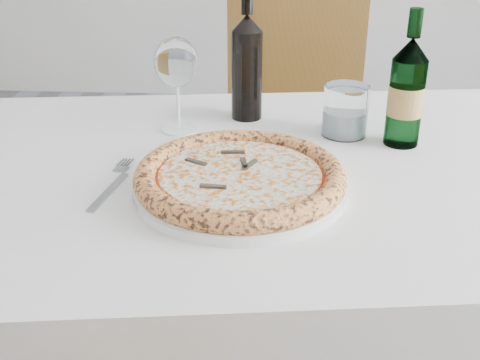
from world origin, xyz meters
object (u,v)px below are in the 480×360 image
Objects in this scene: chair_far at (290,119)px; beer_bottle at (406,92)px; wine_bottle at (247,66)px; plate at (240,186)px; tumbler at (345,114)px; wine_glass at (176,65)px; dining_table at (243,212)px; pizza at (240,176)px.

chair_far is 3.72× the size of beer_bottle.
wine_bottle is (-0.11, -0.60, 0.33)m from chair_far.
tumbler reaches higher than plate.
wine_glass is (-0.14, 0.26, 0.12)m from plate.
wine_bottle reaches higher than tumbler.
wine_bottle is at bearing 156.44° from tumbler.
beer_bottle reaches higher than chair_far.
plate is 1.31× the size of wine_bottle.
dining_table is 7.81× the size of wine_glass.
chair_far is 2.78× the size of pizza.
plate reaches higher than dining_table.
dining_table is at bearing -88.40° from wine_bottle.
tumbler is at bearing 158.48° from beer_bottle.
pizza is (-0.00, -0.10, 0.12)m from dining_table.
plate is 1.01× the size of pizza.
chair_far is 0.70m from wine_bottle.
beer_bottle is at bearing -5.64° from wine_glass.
beer_bottle is at bearing 36.72° from plate.
dining_table is 0.14m from plate.
chair_far is at bearing 83.88° from pizza.
pizza is at bearing -90.00° from dining_table.
wine_glass reaches higher than pizza.
wine_bottle is at bearing 91.60° from dining_table.
wine_bottle reaches higher than chair_far.
tumbler is 0.22m from wine_bottle.
beer_bottle reaches higher than pizza.
chair_far is 0.98m from plate.
wine_glass is at bearing 117.84° from pizza.
wine_glass is at bearing -109.11° from chair_far.
chair_far is (0.10, 0.85, -0.13)m from dining_table.
wine_glass is 0.34m from tumbler.
plate is 0.32m from wine_glass.
chair_far reaches higher than tumbler.
beer_bottle reaches higher than plate.
wine_glass is at bearing 174.36° from beer_bottle.
beer_bottle reaches higher than tumbler.
beer_bottle is at bearing -22.86° from wine_bottle.
dining_table is at bearing -49.26° from wine_glass.
beer_bottle is (0.29, 0.22, 0.09)m from plate.
wine_bottle is (-0.01, 0.34, 0.08)m from pizza.
tumbler is at bearing -0.31° from wine_glass.
pizza is 3.42× the size of tumbler.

